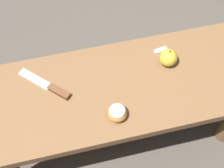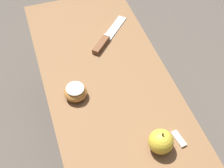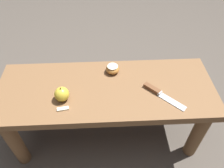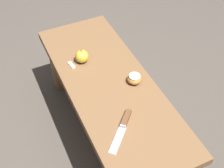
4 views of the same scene
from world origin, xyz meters
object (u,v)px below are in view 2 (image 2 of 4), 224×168
object	(u,v)px
knife	(105,39)
apple_whole	(161,142)
wooden_bench	(114,112)
apple_cut	(76,92)

from	to	relation	value
knife	apple_whole	xyz separation A→B (m)	(0.46, 0.01, 0.03)
wooden_bench	knife	size ratio (longest dim) A/B	5.99
wooden_bench	knife	distance (m)	0.27
knife	apple_cut	bearing A→B (deg)	-172.95
wooden_bench	apple_cut	distance (m)	0.16
wooden_bench	apple_cut	bearing A→B (deg)	-109.17
wooden_bench	knife	world-z (taller)	knife
knife	apple_whole	world-z (taller)	apple_whole
wooden_bench	apple_whole	world-z (taller)	apple_whole
wooden_bench	apple_whole	bearing A→B (deg)	16.79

